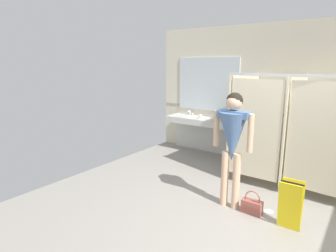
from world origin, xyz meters
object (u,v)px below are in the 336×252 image
(person_standing, at_px, (233,136))
(handbag, at_px, (252,206))
(wet_floor_sign, at_px, (290,205))
(soap_dispenser, at_px, (216,115))
(paper_cup, at_px, (200,117))

(person_standing, bearing_deg, handbag, -0.47)
(wet_floor_sign, bearing_deg, handbag, 169.35)
(handbag, relative_size, soap_dispenser, 1.90)
(handbag, height_order, wet_floor_sign, wet_floor_sign)
(person_standing, height_order, handbag, person_standing)
(wet_floor_sign, bearing_deg, paper_cup, 140.65)
(handbag, xyz_separation_m, wet_floor_sign, (0.52, -0.10, 0.23))
(handbag, bearing_deg, wet_floor_sign, -10.65)
(handbag, bearing_deg, soap_dispenser, 127.84)
(soap_dispenser, height_order, wet_floor_sign, soap_dispenser)
(soap_dispenser, xyz_separation_m, wet_floor_sign, (2.22, -2.28, -0.58))
(person_standing, xyz_separation_m, wet_floor_sign, (0.87, -0.10, -0.75))
(soap_dispenser, height_order, paper_cup, soap_dispenser)
(paper_cup, bearing_deg, soap_dispenser, 39.72)
(person_standing, height_order, paper_cup, person_standing)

